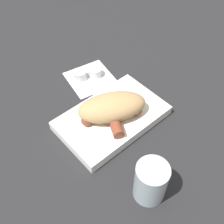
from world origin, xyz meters
name	(u,v)px	position (x,y,z in m)	size (l,w,h in m)	color
ground_plane	(112,121)	(0.00, 0.00, 0.00)	(3.00, 3.00, 0.00)	#232326
food_tray	(112,118)	(0.00, 0.00, 0.01)	(0.28, 0.18, 0.03)	white
bread_roll	(112,108)	(0.00, 0.00, 0.06)	(0.20, 0.16, 0.06)	tan
sausage	(112,115)	(0.01, 0.01, 0.04)	(0.15, 0.13, 0.03)	brown
pickled_veggies	(87,115)	(0.05, -0.04, 0.03)	(0.05, 0.06, 0.00)	#F99E4C
napkin	(90,78)	(-0.06, -0.17, 0.00)	(0.15, 0.15, 0.00)	white
condiment_cup_near	(95,73)	(-0.08, -0.17, 0.01)	(0.04, 0.04, 0.03)	silver
condiment_cup_far	(80,75)	(-0.04, -0.19, 0.01)	(0.04, 0.04, 0.03)	silver
drink_glass	(151,182)	(0.07, 0.21, 0.05)	(0.07, 0.07, 0.10)	silver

